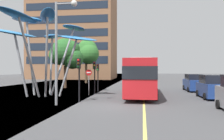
% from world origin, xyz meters
% --- Properties ---
extents(ground, '(120.00, 240.00, 0.10)m').
position_xyz_m(ground, '(-0.66, 0.00, -0.05)').
color(ground, '#4C4C4F').
extents(red_bus, '(2.97, 11.10, 3.66)m').
position_xyz_m(red_bus, '(2.30, 6.49, 2.00)').
color(red_bus, red).
rests_on(red_bus, ground).
extents(leaf_sculpture, '(9.91, 9.98, 8.32)m').
position_xyz_m(leaf_sculpture, '(-7.11, 5.22, 6.22)').
color(leaf_sculpture, '#9EA0A5').
rests_on(leaf_sculpture, ground).
extents(traffic_light_kerb_near, '(0.28, 0.42, 3.42)m').
position_xyz_m(traffic_light_kerb_near, '(-2.51, 1.53, 2.48)').
color(traffic_light_kerb_near, black).
rests_on(traffic_light_kerb_near, ground).
extents(traffic_light_kerb_far, '(0.28, 0.42, 3.38)m').
position_xyz_m(traffic_light_kerb_far, '(-2.52, 7.39, 2.46)').
color(traffic_light_kerb_far, black).
rests_on(traffic_light_kerb_far, ground).
extents(traffic_light_island_mid, '(0.28, 0.42, 3.20)m').
position_xyz_m(traffic_light_island_mid, '(-2.71, 10.11, 2.33)').
color(traffic_light_island_mid, black).
rests_on(traffic_light_island_mid, ground).
extents(car_parked_mid, '(2.06, 4.19, 2.08)m').
position_xyz_m(car_parked_mid, '(8.49, 5.45, 0.97)').
color(car_parked_mid, navy).
rests_on(car_parked_mid, ground).
extents(car_parked_far, '(2.05, 4.55, 2.00)m').
position_xyz_m(car_parked_far, '(8.42, 12.28, 0.95)').
color(car_parked_far, navy).
rests_on(car_parked_far, ground).
extents(street_lamp, '(1.63, 0.44, 7.45)m').
position_xyz_m(street_lamp, '(-3.34, -0.10, 4.76)').
color(street_lamp, gray).
rests_on(street_lamp, ground).
extents(tree_pavement_near, '(5.06, 4.07, 6.78)m').
position_xyz_m(tree_pavement_near, '(-8.13, 14.50, 4.73)').
color(tree_pavement_near, brown).
rests_on(tree_pavement_near, ground).
extents(tree_pavement_far, '(4.18, 4.45, 8.07)m').
position_xyz_m(tree_pavement_far, '(-7.72, 25.84, 6.01)').
color(tree_pavement_far, brown).
rests_on(tree_pavement_far, ground).
extents(no_entry_sign, '(0.60, 0.12, 2.55)m').
position_xyz_m(no_entry_sign, '(-2.84, 6.23, 1.70)').
color(no_entry_sign, gray).
rests_on(no_entry_sign, ground).
extents(backdrop_building, '(22.15, 13.50, 26.64)m').
position_xyz_m(backdrop_building, '(-16.27, 45.23, 13.32)').
color(backdrop_building, '#8E6042').
rests_on(backdrop_building, ground).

